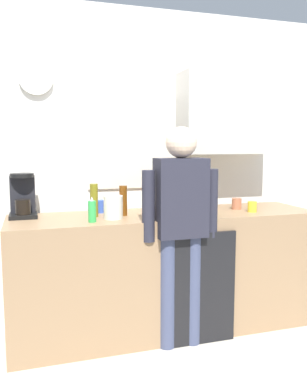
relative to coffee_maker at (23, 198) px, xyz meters
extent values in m
plane|color=beige|center=(1.08, -0.47, -1.08)|extent=(8.00, 8.00, 0.00)
cube|color=#937251|center=(1.08, -0.17, -0.61)|extent=(2.41, 0.64, 0.94)
cube|color=black|center=(1.22, -0.51, -0.66)|extent=(0.56, 0.02, 0.84)
cube|color=white|center=(1.08, 0.26, 0.22)|extent=(4.01, 0.10, 2.60)
cube|color=beige|center=(0.94, 0.20, 0.40)|extent=(0.86, 0.02, 0.76)
cube|color=#8CA5C6|center=(0.94, 0.20, 0.40)|extent=(0.80, 0.02, 0.70)
cube|color=#B7B2A8|center=(1.70, 0.05, 0.65)|extent=(0.84, 0.32, 0.68)
cylinder|color=silver|center=(0.13, 0.19, 0.90)|extent=(0.26, 0.03, 0.26)
cube|color=black|center=(0.00, -0.03, -0.13)|extent=(0.20, 0.20, 0.03)
cube|color=black|center=(0.00, 0.03, 0.02)|extent=(0.18, 0.08, 0.28)
cylinder|color=black|center=(0.00, -0.06, -0.06)|extent=(0.11, 0.11, 0.11)
cylinder|color=black|center=(0.00, -0.03, 0.17)|extent=(0.17, 0.17, 0.03)
cylinder|color=olive|center=(0.51, -0.15, -0.02)|extent=(0.06, 0.06, 0.25)
cylinder|color=#2D8C33|center=(1.32, -0.39, -0.01)|extent=(0.09, 0.09, 0.28)
cylinder|color=brown|center=(0.73, -0.15, -0.03)|extent=(0.06, 0.06, 0.23)
cylinder|color=#195923|center=(0.92, -0.26, 0.00)|extent=(0.07, 0.07, 0.30)
cylinder|color=maroon|center=(1.05, -0.09, -0.04)|extent=(0.06, 0.06, 0.22)
cylinder|color=yellow|center=(1.76, -0.30, -0.10)|extent=(0.07, 0.07, 0.09)
cylinder|color=#B26647|center=(1.71, -0.14, -0.10)|extent=(0.08, 0.08, 0.09)
cylinder|color=#3351B2|center=(0.59, 0.03, -0.10)|extent=(0.08, 0.08, 0.10)
cylinder|color=green|center=(0.46, -0.35, -0.07)|extent=(0.06, 0.06, 0.15)
cone|color=white|center=(0.46, -0.35, 0.02)|extent=(0.02, 0.02, 0.03)
cylinder|color=silver|center=(0.63, -0.26, -0.06)|extent=(0.14, 0.14, 0.17)
cylinder|color=#3F4766|center=(0.98, -0.47, -0.67)|extent=(0.12, 0.12, 0.82)
cylinder|color=#3F4766|center=(1.18, -0.47, -0.67)|extent=(0.12, 0.12, 0.82)
cube|color=#262633|center=(1.08, -0.47, 0.02)|extent=(0.36, 0.20, 0.56)
sphere|color=beige|center=(1.08, -0.47, 0.41)|extent=(0.22, 0.22, 0.22)
cylinder|color=#262633|center=(0.84, -0.47, -0.03)|extent=(0.09, 0.09, 0.50)
cylinder|color=#262633|center=(1.32, -0.47, -0.03)|extent=(0.09, 0.09, 0.50)
camera|label=1|loc=(0.07, -3.11, 0.40)|focal=37.43mm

